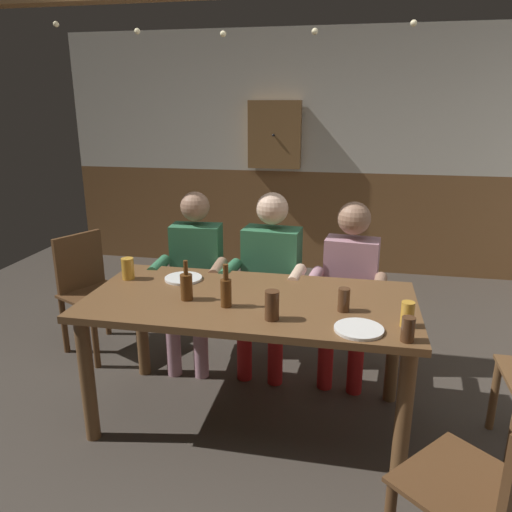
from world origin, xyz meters
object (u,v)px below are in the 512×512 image
at_px(chair_empty_near_right, 91,289).
at_px(bottle_0, 226,291).
at_px(plate_0, 183,278).
at_px(pint_glass_1, 408,329).
at_px(chair_empty_near_left, 490,495).
at_px(pint_glass_0, 128,269).
at_px(wall_dart_cabinet, 275,135).
at_px(person_2, 349,283).
at_px(bottle_1, 186,286).
at_px(person_0, 194,272).
at_px(pint_glass_2, 344,300).
at_px(pint_glass_4, 407,314).
at_px(pint_glass_3, 272,305).
at_px(plate_1, 359,329).
at_px(person_1, 269,273).
at_px(dining_table, 250,316).

bearing_deg(chair_empty_near_right, bottle_0, 83.47).
bearing_deg(plate_0, pint_glass_1, -24.70).
distance_m(chair_empty_near_left, pint_glass_0, 2.19).
distance_m(pint_glass_0, pint_glass_1, 1.69).
xyz_separation_m(pint_glass_0, wall_dart_cabinet, (0.47, 2.66, 0.65)).
bearing_deg(pint_glass_0, chair_empty_near_right, 138.42).
relative_size(person_2, pint_glass_0, 8.97).
bearing_deg(chair_empty_near_left, bottle_1, 100.08).
height_order(chair_empty_near_right, wall_dart_cabinet, wall_dart_cabinet).
bearing_deg(person_0, chair_empty_near_right, -3.52).
height_order(pint_glass_0, pint_glass_2, pint_glass_0).
bearing_deg(pint_glass_4, bottle_1, 174.12).
relative_size(chair_empty_near_right, pint_glass_2, 7.03).
bearing_deg(person_2, pint_glass_3, 74.06).
bearing_deg(plate_0, pint_glass_3, -36.82).
height_order(chair_empty_near_right, bottle_1, bottle_1).
distance_m(chair_empty_near_right, pint_glass_0, 0.82).
relative_size(pint_glass_1, pint_glass_4, 0.93).
distance_m(plate_1, wall_dart_cabinet, 3.33).
xyz_separation_m(person_1, pint_glass_1, (0.81, -1.04, 0.14)).
bearing_deg(bottle_1, plate_1, -12.91).
height_order(dining_table, bottle_1, bottle_1).
bearing_deg(pint_glass_0, bottle_1, -28.32).
bearing_deg(person_0, person_1, 178.10).
bearing_deg(person_2, bottle_1, 46.69).
xyz_separation_m(bottle_0, bottle_1, (-0.24, 0.05, -0.01)).
height_order(person_1, pint_glass_3, person_1).
bearing_deg(pint_glass_0, chair_empty_near_left, -30.45).
xyz_separation_m(pint_glass_0, pint_glass_1, (1.61, -0.53, -0.01)).
xyz_separation_m(dining_table, person_2, (0.54, 0.66, -0.00)).
xyz_separation_m(plate_0, bottle_1, (0.13, -0.30, 0.07)).
xyz_separation_m(chair_empty_near_left, plate_0, (-1.53, 1.15, 0.30)).
distance_m(plate_0, wall_dart_cabinet, 2.70).
distance_m(person_2, plate_1, 0.97).
relative_size(person_0, chair_empty_near_right, 1.39).
bearing_deg(person_1, pint_glass_4, 137.29).
relative_size(dining_table, bottle_0, 7.72).
height_order(dining_table, plate_0, plate_0).
relative_size(bottle_0, pint_glass_1, 2.01).
relative_size(plate_1, pint_glass_4, 1.87).
relative_size(pint_glass_0, pint_glass_2, 1.06).
height_order(person_0, chair_empty_near_left, person_0).
relative_size(person_2, bottle_0, 5.06).
distance_m(pint_glass_4, wall_dart_cabinet, 3.30).
bearing_deg(chair_empty_near_right, pint_glass_4, 94.17).
relative_size(pint_glass_2, pint_glass_4, 0.99).
height_order(chair_empty_near_left, pint_glass_2, pint_glass_2).
bearing_deg(dining_table, pint_glass_3, -56.88).
xyz_separation_m(chair_empty_near_right, pint_glass_0, (0.55, -0.49, 0.36)).
relative_size(chair_empty_near_right, plate_0, 3.86).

